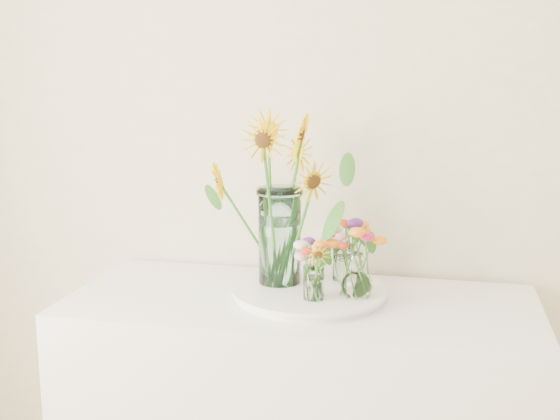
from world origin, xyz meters
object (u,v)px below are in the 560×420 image
object	(u,v)px
tray	(309,293)
small_vase_b	(357,275)
small_vase_c	(343,263)
mason_jar	(280,236)
small_vase_a	(314,283)

from	to	relation	value
tray	small_vase_b	distance (m)	0.17
small_vase_b	tray	bearing A→B (deg)	163.09
small_vase_b	small_vase_c	world-z (taller)	small_vase_b
mason_jar	small_vase_c	bearing A→B (deg)	21.08
tray	small_vase_b	xyz separation A→B (m)	(0.15, -0.04, 0.08)
small_vase_a	small_vase_c	xyz separation A→B (m)	(0.06, 0.21, 0.01)
small_vase_a	small_vase_b	distance (m)	0.13
small_vase_c	tray	bearing A→B (deg)	-128.56
small_vase_b	small_vase_c	bearing A→B (deg)	111.04
mason_jar	small_vase_b	distance (m)	0.27
tray	small_vase_b	bearing A→B (deg)	-16.91
small_vase_a	small_vase_c	size ratio (longest dim) A/B	0.87
tray	small_vase_c	xyz separation A→B (m)	(0.09, 0.11, 0.07)
small_vase_c	small_vase_b	bearing A→B (deg)	-68.96
mason_jar	tray	bearing A→B (deg)	-20.53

